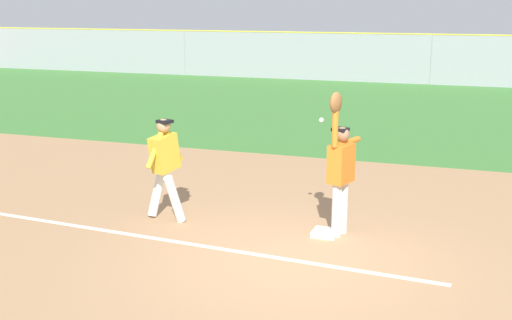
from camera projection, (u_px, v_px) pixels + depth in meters
The scene contains 11 objects.
ground_plane at pixel (295, 263), 9.30m from camera, with size 70.67×70.67×0.00m, color #A37A54.
outfield_grass at pixel (410, 111), 22.22m from camera, with size 47.58×15.44×0.01m, color #3D7533.
chalk_foul_line at pixel (74, 225), 10.84m from camera, with size 12.00×0.10×0.01m, color white.
first_base at pixel (325, 233), 10.38m from camera, with size 0.38×0.38×0.08m, color white.
fielder at pixel (340, 166), 10.16m from camera, with size 0.39×0.88×2.28m.
runner at pixel (165, 162), 10.91m from camera, with size 0.76×0.83×1.72m.
baseball at pixel (321, 120), 10.32m from camera, with size 0.07×0.07×0.07m, color white.
outfield_fence at pixel (431, 59), 29.06m from camera, with size 47.66×0.08×2.23m.
parked_car_green at pixel (314, 59), 34.31m from camera, with size 4.58×2.49×1.25m.
parked_car_tan at pixel (407, 61), 33.16m from camera, with size 4.58×2.48×1.25m.
parked_car_black at pixel (502, 65), 31.31m from camera, with size 4.55×2.42×1.25m.
Camera 1 is at (2.34, -8.40, 3.57)m, focal length 46.44 mm.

